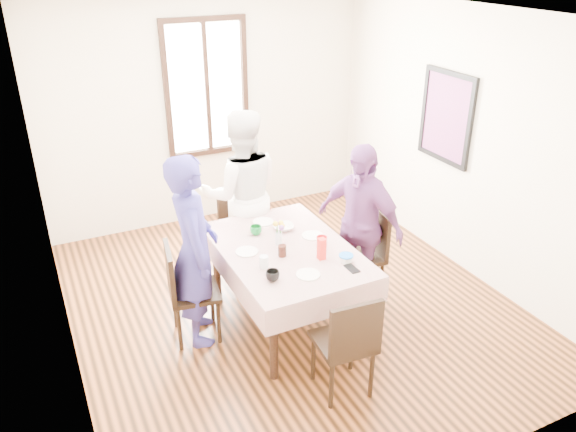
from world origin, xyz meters
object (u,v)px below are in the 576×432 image
object	(u,v)px
dining_table	(286,285)
chair_far	(244,231)
person_left	(193,251)
chair_left	(194,292)
person_far	(243,195)
chair_near	(343,341)
person_right	(359,224)
chair_right	(359,256)

from	to	relation	value
dining_table	chair_far	world-z (taller)	chair_far
person_left	chair_left	bearing A→B (deg)	101.87
chair_far	person_left	size ratio (longest dim) A/B	0.53
person_far	chair_near	bearing A→B (deg)	103.78
person_left	person_far	bearing A→B (deg)	-30.97
chair_far	person_right	bearing A→B (deg)	128.71
chair_right	person_left	size ratio (longest dim) A/B	0.53
chair_near	chair_left	bearing A→B (deg)	130.11
dining_table	person_right	bearing A→B (deg)	3.32
person_left	chair_far	bearing A→B (deg)	-30.36
dining_table	chair_right	xyz separation A→B (m)	(0.82, 0.05, 0.08)
dining_table	chair_near	size ratio (longest dim) A/B	1.62
chair_right	person_far	size ratio (longest dim) A/B	0.51
chair_left	chair_near	world-z (taller)	same
dining_table	chair_near	bearing A→B (deg)	-90.00
person_left	person_right	distance (m)	1.59
chair_left	person_left	xyz separation A→B (m)	(0.02, 0.00, 0.40)
chair_left	chair_near	bearing A→B (deg)	44.48
person_left	chair_near	bearing A→B (deg)	-133.53
chair_right	chair_far	bearing A→B (deg)	47.20
chair_left	person_right	bearing A→B (deg)	95.88
person_left	person_far	xyz separation A→B (m)	(0.80, 0.86, 0.02)
chair_far	chair_right	bearing A→B (deg)	129.47
person_far	chair_left	bearing A→B (deg)	60.17
dining_table	chair_right	world-z (taller)	chair_right
dining_table	chair_right	bearing A→B (deg)	3.23
person_right	dining_table	bearing A→B (deg)	-109.26
dining_table	chair_left	distance (m)	0.83
dining_table	chair_right	distance (m)	0.82
chair_near	person_left	distance (m)	1.46
chair_right	person_right	xyz separation A→B (m)	(-0.02, 0.00, 0.35)
chair_far	person_far	distance (m)	0.43
chair_left	chair_right	size ratio (longest dim) A/B	1.00
chair_left	chair_far	size ratio (longest dim) A/B	1.00
chair_right	chair_left	bearing A→B (deg)	93.82
chair_far	person_far	world-z (taller)	person_far
chair_right	person_left	world-z (taller)	person_left
chair_right	chair_near	xyz separation A→B (m)	(-0.82, -1.06, 0.00)
person_far	person_right	size ratio (longest dim) A/B	1.10
chair_left	person_far	world-z (taller)	person_far
chair_left	chair_far	bearing A→B (deg)	146.15
chair_near	person_right	world-z (taller)	person_right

